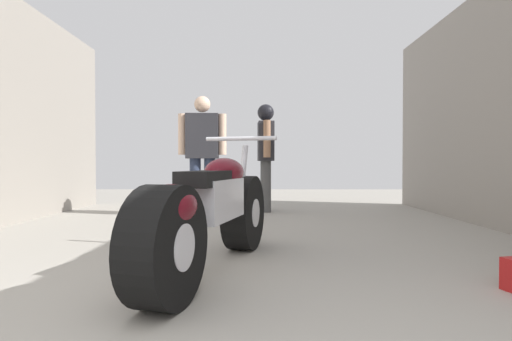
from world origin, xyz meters
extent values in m
plane|color=#9E998E|center=(0.00, 3.24, 0.00)|extent=(15.53, 15.53, 0.00)
cylinder|color=black|center=(0.05, 2.93, 0.32)|extent=(0.37, 0.68, 0.65)
cylinder|color=silver|center=(0.05, 2.93, 0.32)|extent=(0.28, 0.29, 0.25)
cylinder|color=black|center=(-0.31, 1.50, 0.32)|extent=(0.37, 0.68, 0.65)
cylinder|color=silver|center=(-0.31, 1.50, 0.32)|extent=(0.28, 0.29, 0.25)
cube|color=silver|center=(-0.13, 2.22, 0.51)|extent=(0.39, 0.69, 0.28)
ellipsoid|color=#5B0F19|center=(-0.08, 2.43, 0.69)|extent=(0.38, 0.57, 0.22)
cube|color=black|center=(-0.18, 2.04, 0.66)|extent=(0.33, 0.52, 0.10)
ellipsoid|color=#5B0F19|center=(-0.30, 1.55, 0.53)|extent=(0.36, 0.50, 0.24)
cylinder|color=silver|center=(0.04, 2.89, 0.63)|extent=(0.11, 0.26, 0.59)
cylinder|color=silver|center=(0.03, 2.85, 0.97)|extent=(0.62, 0.19, 0.04)
cylinder|color=silver|center=(-0.35, 1.96, 0.23)|extent=(0.22, 0.56, 0.09)
cylinder|color=#2D3851|center=(-0.52, 5.10, 0.41)|extent=(0.17, 0.17, 0.83)
cylinder|color=#2D3851|center=(-0.73, 5.09, 0.41)|extent=(0.17, 0.17, 0.83)
cube|color=#2D2D33|center=(-0.62, 5.09, 1.15)|extent=(0.47, 0.27, 0.63)
cylinder|color=beige|center=(-0.34, 5.11, 1.17)|extent=(0.12, 0.12, 0.58)
cylinder|color=beige|center=(-0.91, 5.08, 1.17)|extent=(0.12, 0.12, 0.58)
sphere|color=beige|center=(-0.62, 5.09, 1.60)|extent=(0.23, 0.23, 0.23)
cylinder|color=#4C4C4C|center=(0.30, 5.58, 0.40)|extent=(0.16, 0.16, 0.80)
cylinder|color=#4C4C4C|center=(0.29, 5.77, 0.40)|extent=(0.16, 0.16, 0.80)
cube|color=#2D2D33|center=(0.29, 5.67, 1.10)|extent=(0.26, 0.45, 0.61)
cylinder|color=#9E7051|center=(0.31, 5.40, 1.13)|extent=(0.11, 0.11, 0.56)
cylinder|color=#9E7051|center=(0.28, 5.95, 1.13)|extent=(0.11, 0.11, 0.56)
sphere|color=black|center=(0.29, 5.67, 1.54)|extent=(0.22, 0.22, 0.22)
sphere|color=black|center=(0.29, 5.67, 1.56)|extent=(0.26, 0.26, 0.26)
camera|label=1|loc=(0.17, -0.55, 0.76)|focal=27.74mm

